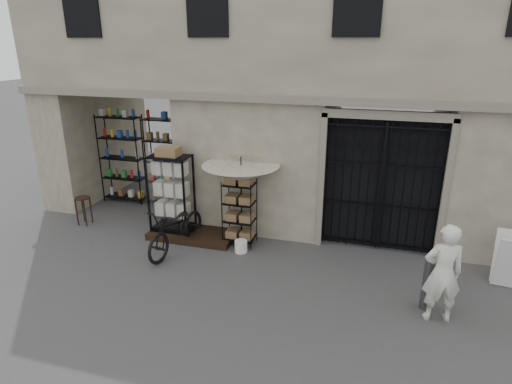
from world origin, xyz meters
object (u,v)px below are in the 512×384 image
(wire_rack, at_px, (240,213))
(white_bucket, at_px, (241,246))
(wooden_stool, at_px, (84,210))
(display_cabinet, at_px, (172,197))
(bicycle, at_px, (178,250))
(shopkeeper, at_px, (435,318))
(easel_sign, at_px, (509,260))
(steel_bollard, at_px, (427,285))
(market_umbrella, at_px, (241,169))

(wire_rack, bearing_deg, white_bucket, -92.07)
(wire_rack, xyz_separation_m, wooden_stool, (-4.10, -0.05, -0.36))
(display_cabinet, xyz_separation_m, bicycle, (0.44, -0.69, -0.96))
(wire_rack, distance_m, white_bucket, 0.75)
(wooden_stool, relative_size, shopkeeper, 0.42)
(shopkeeper, height_order, easel_sign, easel_sign)
(display_cabinet, bearing_deg, white_bucket, -20.35)
(wire_rack, distance_m, easel_sign, 5.39)
(wooden_stool, bearing_deg, wire_rack, 0.64)
(display_cabinet, xyz_separation_m, wooden_stool, (-2.45, -0.03, -0.58))
(display_cabinet, distance_m, steel_bollard, 5.73)
(wooden_stool, xyz_separation_m, easel_sign, (9.48, -0.29, 0.16))
(white_bucket, height_order, easel_sign, easel_sign)
(bicycle, bearing_deg, steel_bollard, -0.73)
(shopkeeper, bearing_deg, steel_bollard, -69.54)
(display_cabinet, xyz_separation_m, steel_bollard, (5.51, -1.50, -0.50))
(wire_rack, height_order, easel_sign, wire_rack)
(market_umbrella, bearing_deg, white_bucket, -73.76)
(wooden_stool, bearing_deg, easel_sign, -1.73)
(bicycle, relative_size, steel_bollard, 2.18)
(display_cabinet, bearing_deg, wire_rack, -7.83)
(white_bucket, relative_size, wooden_stool, 0.39)
(bicycle, distance_m, steel_bollard, 5.16)
(steel_bollard, bearing_deg, display_cabinet, 164.77)
(display_cabinet, xyz_separation_m, shopkeeper, (5.67, -1.76, -0.96))
(white_bucket, bearing_deg, wire_rack, 111.18)
(white_bucket, distance_m, bicycle, 1.41)
(market_umbrella, bearing_deg, bicycle, -146.79)
(wire_rack, distance_m, wooden_stool, 4.12)
(wire_rack, distance_m, shopkeeper, 4.46)
(wire_rack, height_order, market_umbrella, market_umbrella)
(display_cabinet, height_order, bicycle, display_cabinet)
(bicycle, relative_size, wooden_stool, 2.77)
(market_umbrella, bearing_deg, easel_sign, -4.60)
(white_bucket, distance_m, steel_bollard, 3.88)
(bicycle, distance_m, wooden_stool, 2.99)
(bicycle, bearing_deg, wire_rack, 38.40)
(bicycle, xyz_separation_m, easel_sign, (6.59, 0.37, 0.54))
(wooden_stool, height_order, easel_sign, easel_sign)
(market_umbrella, relative_size, wooden_stool, 3.38)
(white_bucket, xyz_separation_m, easel_sign, (5.22, 0.07, 0.40))
(white_bucket, bearing_deg, wooden_stool, 175.26)
(steel_bollard, bearing_deg, shopkeeper, -57.72)
(display_cabinet, bearing_deg, easel_sign, -10.97)
(wire_rack, bearing_deg, display_cabinet, 157.31)
(display_cabinet, xyz_separation_m, wire_rack, (1.65, 0.02, -0.22))
(market_umbrella, distance_m, easel_sign, 5.52)
(white_bucket, relative_size, shopkeeper, 0.16)
(display_cabinet, relative_size, bicycle, 0.98)
(display_cabinet, height_order, easel_sign, display_cabinet)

